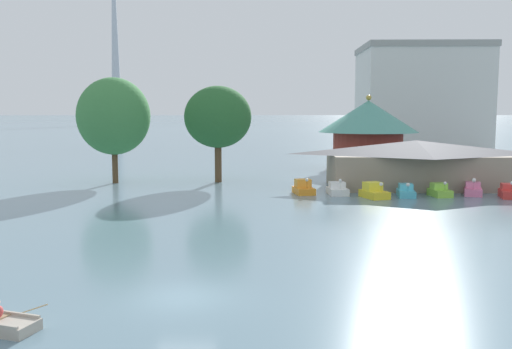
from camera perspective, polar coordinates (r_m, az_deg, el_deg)
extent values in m
plane|color=slate|center=(23.58, -7.40, -12.36)|extent=(2000.00, 2000.00, 0.00)
cube|color=#ADA393|center=(22.46, -24.43, -12.70)|extent=(3.02, 1.02, 0.10)
cylinder|color=tan|center=(23.23, -22.48, -12.84)|extent=(1.90, 0.63, 0.82)
cube|color=orange|center=(51.46, 4.91, -1.66)|extent=(2.11, 2.77, 0.60)
cube|color=gold|center=(51.66, 4.82, -0.88)|extent=(1.58, 1.38, 0.74)
cylinder|color=orange|center=(50.42, 5.23, -1.10)|extent=(0.14, 0.14, 0.68)
sphere|color=white|center=(50.36, 5.23, -0.55)|extent=(0.30, 0.30, 0.30)
cube|color=white|center=(51.35, 8.36, -1.72)|extent=(1.87, 2.61, 0.61)
cube|color=white|center=(51.57, 8.30, -1.04)|extent=(1.50, 1.23, 0.54)
cylinder|color=white|center=(50.31, 8.62, -1.16)|extent=(0.14, 0.14, 0.68)
sphere|color=white|center=(50.25, 8.62, -0.61)|extent=(0.29, 0.29, 0.29)
cube|color=yellow|center=(50.00, 12.03, -2.00)|extent=(2.50, 3.10, 0.64)
cube|color=yellow|center=(50.20, 11.86, -1.18)|extent=(1.76, 1.63, 0.72)
cylinder|color=yellow|center=(49.01, 12.69, -1.47)|extent=(0.14, 0.14, 0.57)
sphere|color=white|center=(48.95, 12.70, -0.96)|extent=(0.31, 0.31, 0.31)
cube|color=#4CB7CC|center=(51.55, 15.12, -1.87)|extent=(1.77, 3.07, 0.57)
cube|color=#5DCDE2|center=(51.83, 15.09, -1.20)|extent=(1.36, 1.45, 0.53)
cylinder|color=#4CB7CC|center=(50.33, 15.29, -1.47)|extent=(0.14, 0.14, 0.47)
sphere|color=white|center=(50.28, 15.31, -1.01)|extent=(0.33, 0.33, 0.33)
cube|color=#8CCC3F|center=(52.48, 18.32, -1.79)|extent=(1.81, 2.48, 0.63)
cube|color=#A0E24F|center=(52.65, 18.21, -1.11)|extent=(1.40, 1.20, 0.55)
cylinder|color=#8CCC3F|center=(51.59, 18.78, -1.29)|extent=(0.14, 0.14, 0.54)
sphere|color=white|center=(51.53, 18.80, -0.84)|extent=(0.28, 0.28, 0.28)
cube|color=pink|center=(54.28, 21.33, -1.64)|extent=(2.18, 2.87, 0.64)
cube|color=pink|center=(54.52, 21.34, -0.99)|extent=(1.55, 1.47, 0.51)
cylinder|color=pink|center=(53.19, 21.41, -1.09)|extent=(0.14, 0.14, 0.66)
sphere|color=white|center=(53.12, 21.43, -0.54)|extent=(0.37, 0.37, 0.37)
cube|color=red|center=(53.81, 24.49, -1.82)|extent=(1.93, 2.78, 0.69)
cube|color=#E8423C|center=(54.04, 24.46, -1.13)|extent=(1.42, 1.37, 0.54)
cylinder|color=red|center=(52.75, 24.74, -1.29)|extent=(0.14, 0.14, 0.60)
sphere|color=white|center=(52.69, 24.76, -0.81)|extent=(0.29, 0.29, 0.29)
cube|color=gray|center=(57.68, 15.98, 0.37)|extent=(16.77, 7.97, 3.34)
pyramid|color=#4C4C51|center=(57.48, 16.05, 2.70)|extent=(18.11, 9.16, 1.38)
cylinder|color=#993328|center=(72.35, 11.35, 2.33)|extent=(8.74, 8.74, 4.93)
cone|color=teal|center=(72.17, 11.43, 5.86)|extent=(12.53, 12.53, 4.00)
sphere|color=#B7993D|center=(72.18, 11.47, 7.72)|extent=(0.70, 0.70, 0.70)
cylinder|color=brown|center=(60.75, -14.23, 0.57)|extent=(0.61, 0.61, 3.02)
ellipsoid|color=#3D7F42|center=(60.44, -14.38, 5.81)|extent=(7.62, 7.62, 8.07)
cylinder|color=brown|center=(59.82, -3.89, 0.99)|extent=(0.74, 0.74, 3.69)
ellipsoid|color=#28602D|center=(59.54, -3.93, 5.91)|extent=(7.15, 7.15, 6.57)
cube|color=silver|center=(101.09, 16.45, 6.99)|extent=(20.11, 15.70, 17.75)
cube|color=#999993|center=(101.64, 16.63, 12.28)|extent=(20.52, 16.01, 1.00)
cone|color=#B7BCC6|center=(323.27, -14.30, 15.04)|extent=(5.82, 5.82, 113.06)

